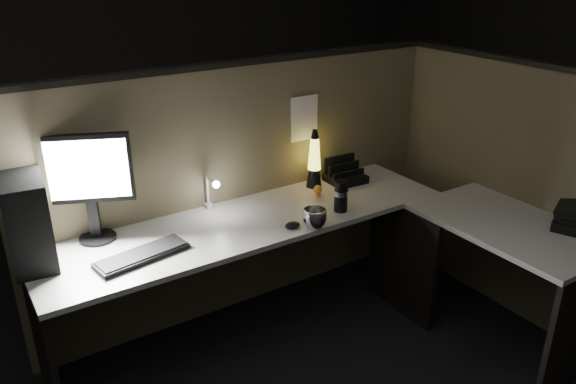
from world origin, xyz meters
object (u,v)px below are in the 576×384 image
monitor (88,177)px  keyboard (142,255)px  lava_lamp (314,163)px  desk_phone (575,218)px  pc_tower (27,219)px

monitor → keyboard: monitor is taller
monitor → lava_lamp: size_ratio=1.51×
lava_lamp → desk_phone: (0.82, -1.21, -0.10)m
keyboard → monitor: bearing=102.1°
keyboard → desk_phone: 2.23m
desk_phone → lava_lamp: bearing=100.8°
monitor → keyboard: (0.12, -0.32, -0.32)m
lava_lamp → desk_phone: size_ratio=1.18×
lava_lamp → pc_tower: bearing=-179.5°
pc_tower → lava_lamp: pc_tower is taller
keyboard → desk_phone: desk_phone is taller
keyboard → lava_lamp: size_ratio=1.22×
monitor → desk_phone: (2.15, -1.25, -0.28)m
pc_tower → monitor: size_ratio=0.77×
desk_phone → monitor: bearing=126.4°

